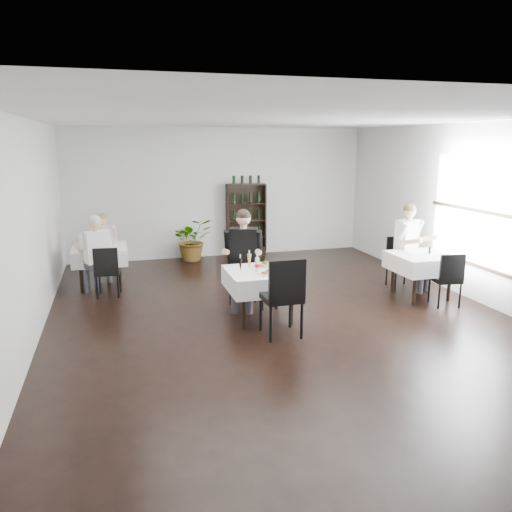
{
  "coord_description": "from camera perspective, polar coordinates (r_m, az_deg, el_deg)",
  "views": [
    {
      "loc": [
        -2.37,
        -7.02,
        2.68
      ],
      "look_at": [
        -0.33,
        0.2,
        0.95
      ],
      "focal_mm": 35.0,
      "sensor_mm": 36.0,
      "label": 1
    }
  ],
  "objects": [
    {
      "name": "plate_near",
      "position": [
        7.36,
        1.27,
        -1.95
      ],
      "size": [
        0.27,
        0.27,
        0.07
      ],
      "color": "white",
      "rests_on": "main_table"
    },
    {
      "name": "diner_right_far",
      "position": [
        9.52,
        17.33,
        1.75
      ],
      "size": [
        0.71,
        0.75,
        1.59
      ],
      "color": "#3A3A41",
      "rests_on": "ground"
    },
    {
      "name": "potted_tree",
      "position": [
        11.52,
        -7.27,
        1.89
      ],
      "size": [
        0.95,
        0.85,
        0.98
      ],
      "primitive_type": "imported",
      "rotation": [
        0.0,
        0.0,
        0.1
      ],
      "color": "#225E20",
      "rests_on": "ground"
    },
    {
      "name": "main_chair_far",
      "position": [
        8.2,
        -1.33,
        -1.56
      ],
      "size": [
        0.5,
        0.51,
        1.09
      ],
      "color": "black",
      "rests_on": "ground"
    },
    {
      "name": "window_right",
      "position": [
        9.21,
        23.86,
        4.5
      ],
      "size": [
        0.06,
        2.3,
        1.85
      ],
      "color": "white",
      "rests_on": "room_shell"
    },
    {
      "name": "wine_shelf",
      "position": [
        11.86,
        -1.12,
        4.06
      ],
      "size": [
        0.9,
        0.28,
        1.75
      ],
      "color": "black",
      "rests_on": "ground"
    },
    {
      "name": "left_chair_far",
      "position": [
        10.35,
        -16.86,
        0.41
      ],
      "size": [
        0.46,
        0.46,
        0.93
      ],
      "color": "black",
      "rests_on": "ground"
    },
    {
      "name": "plate_far",
      "position": [
        7.75,
        0.77,
        -1.15
      ],
      "size": [
        0.38,
        0.38,
        0.09
      ],
      "color": "white",
      "rests_on": "main_table"
    },
    {
      "name": "right_table",
      "position": [
        9.14,
        18.4,
        -0.73
      ],
      "size": [
        0.98,
        0.98,
        0.77
      ],
      "color": "black",
      "rests_on": "ground"
    },
    {
      "name": "napkin_cutlery",
      "position": [
        7.43,
        2.83,
        -1.89
      ],
      "size": [
        0.2,
        0.2,
        0.02
      ],
      "color": "black",
      "rests_on": "main_table"
    },
    {
      "name": "left_table",
      "position": [
        9.74,
        -17.39,
        0.16
      ],
      "size": [
        0.98,
        0.98,
        0.77
      ],
      "color": "black",
      "rests_on": "ground"
    },
    {
      "name": "room_shell",
      "position": [
        7.5,
        2.82,
        3.9
      ],
      "size": [
        9.0,
        9.0,
        9.0
      ],
      "color": "black",
      "rests_on": "ground"
    },
    {
      "name": "pilsner_lager",
      "position": [
        7.57,
        -0.77,
        -0.67
      ],
      "size": [
        0.07,
        0.07,
        0.31
      ],
      "color": "#B3822E",
      "rests_on": "main_table"
    },
    {
      "name": "diner_left_near",
      "position": [
        9.14,
        -17.89,
        0.76
      ],
      "size": [
        0.65,
        0.68,
        1.46
      ],
      "color": "#3A3A41",
      "rests_on": "ground"
    },
    {
      "name": "left_chair_near",
      "position": [
        9.07,
        -16.65,
        -1.38
      ],
      "size": [
        0.46,
        0.46,
        0.9
      ],
      "color": "black",
      "rests_on": "ground"
    },
    {
      "name": "main_table",
      "position": [
        7.6,
        0.6,
        -2.75
      ],
      "size": [
        1.03,
        1.03,
        0.77
      ],
      "color": "black",
      "rests_on": "ground"
    },
    {
      "name": "main_chair_near",
      "position": [
        6.88,
        3.15,
        -4.17
      ],
      "size": [
        0.53,
        0.54,
        1.14
      ],
      "color": "black",
      "rests_on": "ground"
    },
    {
      "name": "right_chair_far",
      "position": [
        9.74,
        16.07,
        -0.28
      ],
      "size": [
        0.46,
        0.47,
        0.94
      ],
      "color": "black",
      "rests_on": "ground"
    },
    {
      "name": "right_chair_near",
      "position": [
        8.78,
        21.1,
        -2.15
      ],
      "size": [
        0.48,
        0.48,
        0.91
      ],
      "color": "black",
      "rests_on": "ground"
    },
    {
      "name": "diner_main",
      "position": [
        8.06,
        -1.48,
        0.52
      ],
      "size": [
        0.7,
        0.74,
        1.62
      ],
      "color": "#3A3A41",
      "rests_on": "ground"
    },
    {
      "name": "coke_bottle",
      "position": [
        7.48,
        0.14,
        -0.98
      ],
      "size": [
        0.07,
        0.07,
        0.26
      ],
      "color": "silver",
      "rests_on": "main_table"
    },
    {
      "name": "pepper_mill",
      "position": [
        9.21,
        19.23,
        0.61
      ],
      "size": [
        0.06,
        0.06,
        0.11
      ],
      "primitive_type": "cylinder",
      "rotation": [
        0.0,
        0.0,
        0.34
      ],
      "color": "black",
      "rests_on": "right_table"
    },
    {
      "name": "diner_left_far",
      "position": [
        10.23,
        -16.99,
        1.62
      ],
      "size": [
        0.52,
        0.53,
        1.32
      ],
      "color": "#3A3A41",
      "rests_on": "ground"
    },
    {
      "name": "pilsner_dark",
      "position": [
        7.45,
        -1.8,
        -1.01
      ],
      "size": [
        0.06,
        0.06,
        0.27
      ],
      "color": "black",
      "rests_on": "main_table"
    }
  ]
}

